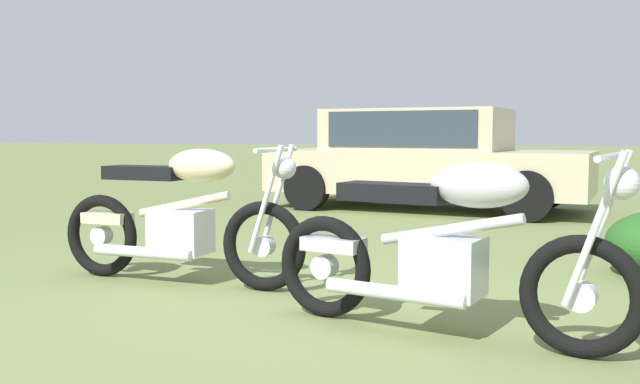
# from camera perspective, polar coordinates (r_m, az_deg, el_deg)

# --- Properties ---
(ground_plane) EXTENTS (120.00, 120.00, 0.00)m
(ground_plane) POSITION_cam_1_polar(r_m,az_deg,el_deg) (4.45, -2.34, -9.28)
(ground_plane) COLOR olive
(motorcycle_cream) EXTENTS (2.00, 0.64, 1.02)m
(motorcycle_cream) POSITION_cam_1_polar(r_m,az_deg,el_deg) (5.07, -11.47, -2.01)
(motorcycle_cream) COLOR black
(motorcycle_cream) RESTS_ON ground
(motorcycle_silver) EXTENTS (2.02, 0.78, 1.02)m
(motorcycle_silver) POSITION_cam_1_polar(r_m,az_deg,el_deg) (3.74, 10.34, -4.58)
(motorcycle_silver) COLOR black
(motorcycle_silver) RESTS_ON ground
(car_beige) EXTENTS (4.64, 2.39, 1.43)m
(car_beige) POSITION_cam_1_polar(r_m,az_deg,el_deg) (9.98, 8.61, 3.16)
(car_beige) COLOR #BCAD8C
(car_beige) RESTS_ON ground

